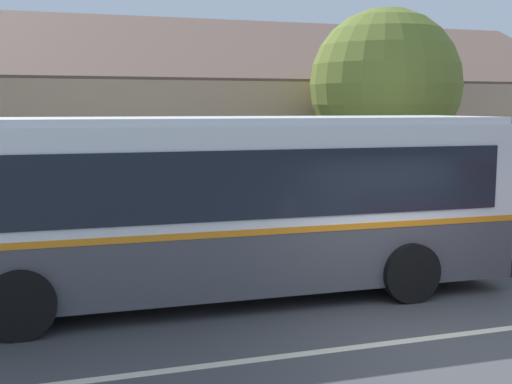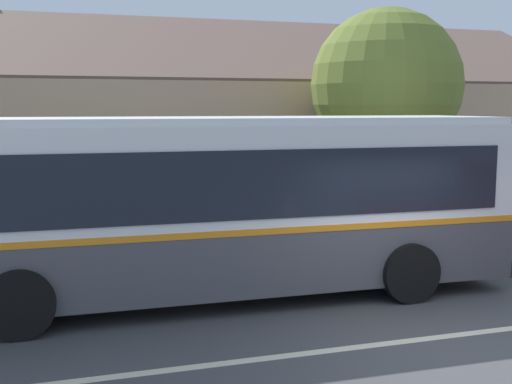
{
  "view_description": "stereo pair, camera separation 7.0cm",
  "coord_description": "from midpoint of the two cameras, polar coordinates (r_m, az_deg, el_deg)",
  "views": [
    {
      "loc": [
        -5.02,
        -7.51,
        3.23
      ],
      "look_at": [
        -1.41,
        3.83,
        1.64
      ],
      "focal_mm": 45.0,
      "sensor_mm": 36.0,
      "label": 1
    },
    {
      "loc": [
        -4.95,
        -7.53,
        3.23
      ],
      "look_at": [
        -1.41,
        3.83,
        1.64
      ],
      "focal_mm": 45.0,
      "sensor_mm": 36.0,
      "label": 2
    }
  ],
  "objects": [
    {
      "name": "lane_divider_stripe",
      "position": [
        9.58,
        15.63,
        -12.38
      ],
      "size": [
        60.0,
        0.16,
        0.01
      ],
      "primitive_type": "cube",
      "color": "beige",
      "rests_on": "ground"
    },
    {
      "name": "community_building",
      "position": [
        21.84,
        -5.96,
        4.55
      ],
      "size": [
        24.6,
        9.97,
        7.17
      ],
      "color": "tan",
      "rests_on": "ground"
    },
    {
      "name": "transit_bus",
      "position": [
        10.8,
        -4.51,
        -0.87
      ],
      "size": [
        10.57,
        2.9,
        3.06
      ],
      "color": "#47474C",
      "rests_on": "ground"
    },
    {
      "name": "street_tree_primary",
      "position": [
        16.51,
        11.86,
        8.92
      ],
      "size": [
        3.78,
        3.78,
        5.66
      ],
      "color": "#4C3828",
      "rests_on": "ground"
    },
    {
      "name": "sidewalk_far",
      "position": [
        14.75,
        2.88,
        -4.77
      ],
      "size": [
        60.0,
        3.0,
        0.15
      ],
      "primitive_type": "cube",
      "color": "#ADAAA3",
      "rests_on": "ground"
    },
    {
      "name": "ground_plane",
      "position": [
        9.59,
        15.63,
        -12.4
      ],
      "size": [
        300.0,
        300.0,
        0.0
      ],
      "primitive_type": "plane",
      "color": "#424244"
    }
  ]
}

